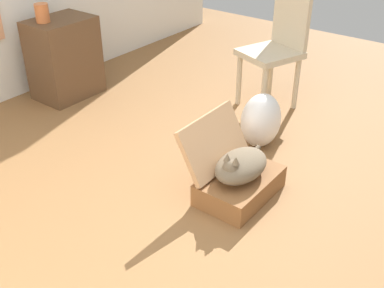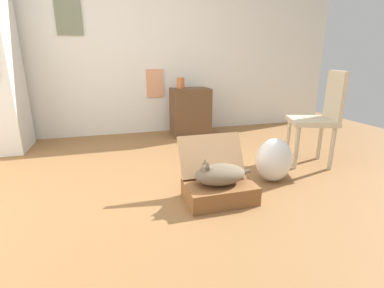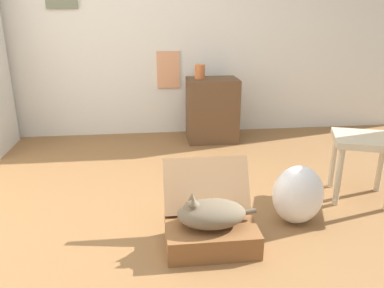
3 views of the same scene
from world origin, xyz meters
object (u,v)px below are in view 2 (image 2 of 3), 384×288
plastic_bag_white (274,160)px  side_table (190,112)px  cat (219,174)px  vase_tall (181,83)px  suitcase_base (219,192)px  chair (320,116)px

plastic_bag_white → side_table: 1.86m
cat → plastic_bag_white: plastic_bag_white is taller
cat → vase_tall: 2.16m
suitcase_base → cat: bearing=176.4°
cat → side_table: bearing=80.2°
cat → chair: (1.31, 0.49, 0.30)m
plastic_bag_white → vase_tall: size_ratio=2.71×
vase_tall → chair: 1.94m
suitcase_base → vase_tall: size_ratio=3.64×
cat → side_table: (0.35, 2.06, 0.12)m
plastic_bag_white → side_table: (-0.28, 1.83, 0.14)m
cat → chair: chair is taller
suitcase_base → vase_tall: bearing=84.2°
chair → side_table: bearing=-128.5°
suitcase_base → plastic_bag_white: (0.62, 0.22, 0.13)m
suitcase_base → side_table: (0.35, 2.06, 0.27)m
chair → vase_tall: bearing=-125.4°
cat → plastic_bag_white: 0.67m
side_table → chair: chair is taller
plastic_bag_white → cat: bearing=-160.6°
side_table → vase_tall: 0.44m
suitcase_base → cat: cat is taller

